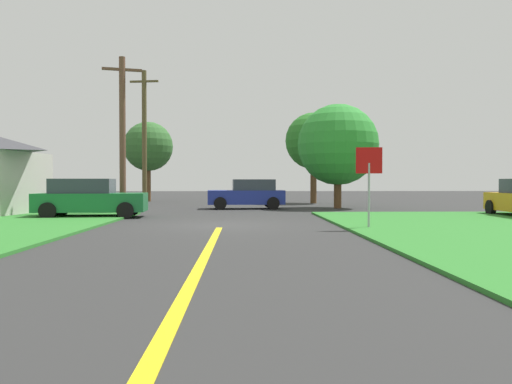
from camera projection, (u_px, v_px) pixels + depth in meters
ground_plane at (221, 225)px, 17.05m from camera, size 120.00×120.00×0.00m
lane_stripe_center at (201, 263)px, 9.06m from camera, size 0.20×14.00×0.01m
stop_sign at (369, 171)px, 15.47m from camera, size 0.82×0.09×2.58m
car_approaching_junction at (248, 194)px, 27.24m from camera, size 4.26×2.16×1.62m
parked_car_near_building at (89, 198)px, 20.57m from camera, size 4.55×2.24×1.62m
utility_pole_mid at (123, 133)px, 22.84m from camera, size 1.78×0.55×7.25m
utility_pole_far at (144, 136)px, 30.66m from camera, size 1.80×0.37×8.37m
oak_tree_left at (148, 147)px, 37.25m from camera, size 3.70×3.70×5.99m
pine_tree_center at (314, 141)px, 34.03m from camera, size 3.89×3.89×6.24m
oak_tree_right at (338, 145)px, 27.69m from camera, size 4.52×4.52×5.83m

